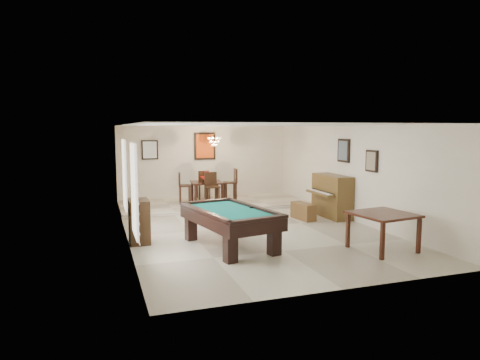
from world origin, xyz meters
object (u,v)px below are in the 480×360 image
square_table (383,232)px  flower_vase (207,174)px  pool_table (230,229)px  apothecary_chest (139,221)px  dining_table (207,190)px  chandelier (214,138)px  dining_chair_north (202,185)px  dining_chair_west (185,188)px  piano_bench (303,211)px  dining_chair_south (212,189)px  dining_chair_east (230,185)px  upright_piano (328,196)px

square_table → flower_vase: (-2.21, 6.08, 0.65)m
pool_table → apothecary_chest: (-1.80, 0.95, 0.09)m
pool_table → square_table: pool_table is taller
dining_table → flower_vase: bearing=180.0°
apothecary_chest → chandelier: (2.77, 3.86, 1.72)m
dining_table → dining_chair_north: 0.78m
pool_table → dining_chair_west: size_ratio=2.37×
flower_vase → piano_bench: bearing=-54.0°
piano_bench → dining_chair_south: bearing=134.0°
dining_table → dining_chair_east: (0.78, -0.05, 0.14)m
square_table → apothecary_chest: size_ratio=1.17×
dining_chair_south → chandelier: bearing=65.6°
dining_chair_south → dining_chair_west: (-0.72, 0.71, -0.02)m
pool_table → dining_chair_west: (-0.01, 4.85, 0.23)m
dining_table → dining_chair_south: size_ratio=0.93×
upright_piano → dining_table: upright_piano is taller
piano_bench → dining_chair_east: dining_chair_east is taller
square_table → upright_piano: size_ratio=0.78×
piano_bench → dining_table: size_ratio=0.85×
upright_piano → flower_vase: size_ratio=6.11×
pool_table → flower_vase: size_ratio=10.08×
piano_bench → dining_chair_west: dining_chair_west is taller
flower_vase → dining_chair_west: size_ratio=0.23×
flower_vase → chandelier: bearing=-7.8°
dining_chair_north → dining_chair_west: dining_chair_west is taller
upright_piano → dining_table: (-2.83, 2.78, -0.08)m
apothecary_chest → dining_chair_west: 4.29m
apothecary_chest → dining_chair_north: dining_chair_north is taller
piano_bench → chandelier: 3.86m
flower_vase → pool_table: bearing=-98.4°
flower_vase → dining_chair_west: flower_vase is taller
chandelier → flower_vase: bearing=172.2°
flower_vase → dining_chair_north: (0.04, 0.78, -0.43)m
pool_table → dining_chair_north: (0.75, 5.62, 0.21)m
pool_table → piano_bench: bearing=25.2°
dining_chair_north → dining_chair_west: size_ratio=0.97×
square_table → chandelier: size_ratio=1.89×
apothecary_chest → dining_chair_south: 4.06m
piano_bench → dining_chair_east: 3.08m
flower_vase → square_table: bearing=-70.0°
piano_bench → pool_table: bearing=-143.8°
upright_piano → apothecary_chest: size_ratio=1.49×
pool_table → square_table: (2.93, -1.24, -0.01)m
pool_table → dining_chair_north: bearing=71.3°
square_table → dining_table: 6.47m
square_table → flower_vase: 6.50m
dining_chair_south → dining_table: bearing=86.2°
square_table → dining_chair_west: (-2.93, 6.08, 0.23)m
upright_piano → dining_chair_west: (-3.55, 2.78, 0.02)m
square_table → dining_chair_south: (-2.21, 5.37, 0.25)m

